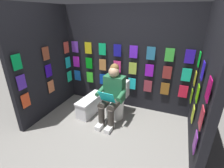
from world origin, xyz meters
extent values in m
plane|color=gray|center=(0.00, 0.00, 0.00)|extent=(30.00, 30.00, 0.00)
cube|color=black|center=(0.00, -1.73, 1.12)|extent=(2.98, 0.10, 2.24)
cube|color=blue|center=(1.26, -1.65, 0.60)|extent=(0.17, 0.01, 0.26)
cube|color=green|center=(0.90, -1.65, 0.60)|extent=(0.17, 0.01, 0.26)
cube|color=#0C3CAC|center=(0.54, -1.65, 0.60)|extent=(0.17, 0.01, 0.26)
cube|color=#8F1D53|center=(0.18, -1.65, 0.60)|extent=(0.17, 0.01, 0.26)
cube|color=#23E5ED|center=(-0.18, -1.65, 0.60)|extent=(0.17, 0.01, 0.26)
cube|color=#983241|center=(-0.54, -1.65, 0.60)|extent=(0.17, 0.01, 0.26)
cube|color=#92591C|center=(-0.90, -1.65, 0.60)|extent=(0.17, 0.01, 0.26)
cube|color=red|center=(-1.26, -1.65, 0.60)|extent=(0.17, 0.01, 0.26)
cube|color=#C920D3|center=(1.26, -1.65, 0.96)|extent=(0.17, 0.01, 0.26)
cube|color=#0A9619|center=(0.90, -1.65, 0.96)|extent=(0.17, 0.01, 0.26)
cube|color=#C17D40|center=(0.54, -1.65, 0.96)|extent=(0.17, 0.01, 0.26)
cube|color=#DB2F7D|center=(0.18, -1.65, 0.96)|extent=(0.17, 0.01, 0.26)
cube|color=#ABC442|center=(-0.18, -1.65, 0.96)|extent=(0.17, 0.01, 0.26)
cube|color=purple|center=(-0.54, -1.65, 0.96)|extent=(0.17, 0.01, 0.26)
cube|color=maroon|center=(-0.90, -1.65, 0.96)|extent=(0.17, 0.01, 0.26)
cube|color=#18C39E|center=(-1.26, -1.65, 0.96)|extent=(0.17, 0.01, 0.26)
cube|color=#6835B4|center=(1.26, -1.65, 1.32)|extent=(0.17, 0.01, 0.26)
cube|color=gold|center=(0.90, -1.65, 1.32)|extent=(0.17, 0.01, 0.26)
cube|color=#0FB668|center=(0.54, -1.65, 1.32)|extent=(0.17, 0.01, 0.26)
cube|color=#18159B|center=(0.18, -1.65, 1.32)|extent=(0.17, 0.01, 0.26)
cube|color=#6822EA|center=(-0.18, -1.65, 1.32)|extent=(0.17, 0.01, 0.26)
cube|color=teal|center=(-0.54, -1.65, 1.32)|extent=(0.17, 0.01, 0.26)
cube|color=green|center=(-0.90, -1.65, 1.32)|extent=(0.17, 0.01, 0.26)
cube|color=#3315BD|center=(-1.26, -1.65, 1.32)|extent=(0.17, 0.01, 0.26)
cube|color=black|center=(-1.49, -0.84, 1.12)|extent=(0.10, 1.68, 2.24)
cube|color=#6DB110|center=(-1.40, -1.51, 0.60)|extent=(0.01, 0.17, 0.26)
cube|color=#C5DC30|center=(-1.40, -0.84, 0.60)|extent=(0.01, 0.17, 0.26)
cube|color=#742690|center=(-1.40, -0.17, 0.60)|extent=(0.01, 0.17, 0.26)
cube|color=gold|center=(-1.40, -1.51, 0.96)|extent=(0.01, 0.17, 0.26)
cube|color=#5CC20A|center=(-1.40, -0.84, 0.96)|extent=(0.01, 0.17, 0.26)
cube|color=#B92939|center=(-1.40, -0.17, 0.96)|extent=(0.01, 0.17, 0.26)
cube|color=#0CE430|center=(-1.40, -1.51, 1.32)|extent=(0.01, 0.17, 0.26)
cube|color=#2C19DB|center=(-1.40, -0.84, 1.32)|extent=(0.01, 0.17, 0.26)
cube|color=#A60B52|center=(-1.40, -0.17, 1.32)|extent=(0.01, 0.17, 0.26)
cube|color=black|center=(1.49, -0.84, 1.12)|extent=(0.10, 1.68, 2.24)
cube|color=#E2451F|center=(1.40, -0.17, 0.60)|extent=(0.01, 0.17, 0.26)
cube|color=#CA6C42|center=(1.40, -0.84, 0.60)|extent=(0.01, 0.17, 0.26)
cube|color=#20E19B|center=(1.40, -1.51, 0.60)|extent=(0.01, 0.17, 0.26)
cube|color=#4B25AC|center=(1.40, -0.17, 0.96)|extent=(0.01, 0.17, 0.26)
cube|color=#2C0C9D|center=(1.40, -0.84, 0.96)|extent=(0.01, 0.17, 0.26)
cube|color=#17C3C5|center=(1.40, -1.51, 0.96)|extent=(0.01, 0.17, 0.26)
cube|color=#099847|center=(1.40, -0.17, 1.32)|extent=(0.01, 0.17, 0.26)
cube|color=brown|center=(1.40, -0.84, 1.32)|extent=(0.01, 0.17, 0.26)
cube|color=#CE4A3A|center=(1.40, -1.51, 1.32)|extent=(0.01, 0.17, 0.26)
cylinder|color=white|center=(0.03, -1.13, 0.20)|extent=(0.38, 0.38, 0.40)
cylinder|color=white|center=(0.03, -1.13, 0.41)|extent=(0.41, 0.41, 0.02)
cube|color=white|center=(0.02, -1.39, 0.58)|extent=(0.39, 0.20, 0.36)
cylinder|color=white|center=(0.02, -1.30, 0.58)|extent=(0.39, 0.09, 0.39)
cube|color=#286B42|center=(0.03, -1.10, 0.68)|extent=(0.41, 0.24, 0.52)
sphere|color=tan|center=(0.03, -1.07, 1.04)|extent=(0.21, 0.21, 0.21)
sphere|color=olive|center=(0.03, -1.10, 1.11)|extent=(0.17, 0.17, 0.17)
cylinder|color=#38332D|center=(-0.06, -0.90, 0.44)|extent=(0.17, 0.41, 0.15)
cylinder|color=#38332D|center=(0.14, -0.91, 0.44)|extent=(0.17, 0.41, 0.15)
cylinder|color=#38332D|center=(-0.05, -0.72, 0.21)|extent=(0.12, 0.12, 0.42)
cylinder|color=#38332D|center=(0.15, -0.73, 0.21)|extent=(0.12, 0.12, 0.42)
cube|color=white|center=(-0.04, -0.66, 0.04)|extent=(0.12, 0.27, 0.09)
cube|color=white|center=(0.16, -0.67, 0.04)|extent=(0.12, 0.27, 0.09)
cylinder|color=#286B42|center=(-0.18, -0.91, 0.66)|extent=(0.10, 0.31, 0.13)
cylinder|color=#286B42|center=(0.26, -0.93, 0.66)|extent=(0.10, 0.31, 0.13)
cube|color=#11BEBF|center=(0.05, -0.76, 0.64)|extent=(0.31, 0.15, 0.23)
cube|color=silver|center=(0.59, -1.09, 0.17)|extent=(0.34, 0.78, 0.34)
cube|color=white|center=(0.59, -1.09, 0.36)|extent=(0.35, 0.81, 0.03)
camera|label=1|loc=(-1.05, 1.69, 2.07)|focal=26.53mm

